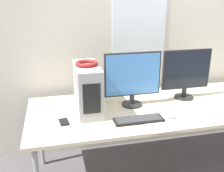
% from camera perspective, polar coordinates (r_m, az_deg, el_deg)
% --- Properties ---
extents(wall_back, '(8.00, 0.07, 2.70)m').
position_cam_1_polar(wall_back, '(2.84, 6.24, 12.17)').
color(wall_back, beige).
rests_on(wall_back, ground_plane).
extents(desk, '(2.37, 0.93, 0.73)m').
position_cam_1_polar(desk, '(2.49, 10.13, -5.07)').
color(desk, beige).
rests_on(desk, ground_plane).
extents(pc_tower, '(0.20, 0.49, 0.41)m').
position_cam_1_polar(pc_tower, '(2.27, -5.36, -0.56)').
color(pc_tower, '#9E9EA3').
rests_on(pc_tower, desk).
extents(headphones, '(0.19, 0.19, 0.03)m').
position_cam_1_polar(headphones, '(2.20, -5.54, 4.91)').
color(headphones, maroon).
rests_on(headphones, pc_tower).
extents(monitor_main, '(0.52, 0.19, 0.50)m').
position_cam_1_polar(monitor_main, '(2.36, 4.51, 1.89)').
color(monitor_main, black).
rests_on(monitor_main, desk).
extents(monitor_right_near, '(0.49, 0.19, 0.49)m').
position_cam_1_polar(monitor_right_near, '(2.63, 15.82, 2.86)').
color(monitor_right_near, black).
rests_on(monitor_right_near, desk).
extents(keyboard, '(0.41, 0.13, 0.02)m').
position_cam_1_polar(keyboard, '(2.16, 5.81, -7.31)').
color(keyboard, black).
rests_on(keyboard, desk).
extents(mouse, '(0.06, 0.11, 0.03)m').
position_cam_1_polar(mouse, '(2.28, 12.69, -6.25)').
color(mouse, '#B2B2B7').
rests_on(mouse, desk).
extents(cell_phone, '(0.09, 0.13, 0.01)m').
position_cam_1_polar(cell_phone, '(2.16, -10.41, -7.71)').
color(cell_phone, black).
rests_on(cell_phone, desk).
extents(paper_sheet_left, '(0.22, 0.30, 0.00)m').
position_cam_1_polar(paper_sheet_left, '(2.15, 9.93, -7.97)').
color(paper_sheet_left, white).
rests_on(paper_sheet_left, desk).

